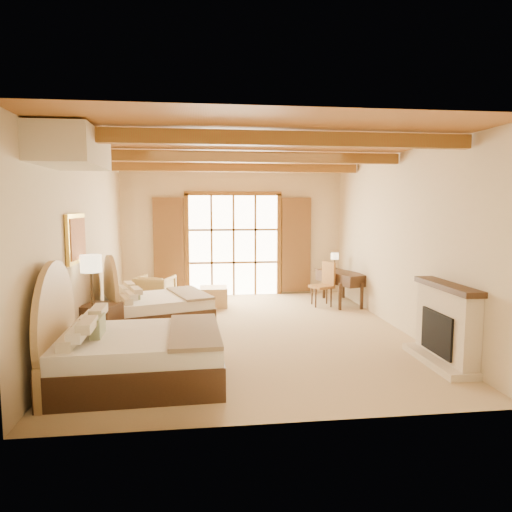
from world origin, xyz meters
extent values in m
plane|color=#CEAF85|center=(0.00, 0.00, 0.00)|extent=(7.00, 7.00, 0.00)
plane|color=beige|center=(0.00, 3.50, 1.60)|extent=(5.50, 0.00, 5.50)
plane|color=beige|center=(-2.75, 0.00, 1.60)|extent=(0.00, 7.00, 7.00)
plane|color=beige|center=(2.75, 0.00, 1.60)|extent=(0.00, 7.00, 7.00)
plane|color=#A9642F|center=(0.00, 0.00, 3.20)|extent=(7.00, 7.00, 0.00)
cube|color=white|center=(0.00, 3.46, 1.25)|extent=(2.20, 0.02, 2.50)
cube|color=brown|center=(-1.60, 3.43, 1.25)|extent=(0.75, 0.06, 2.40)
cube|color=brown|center=(1.60, 3.43, 1.25)|extent=(0.75, 0.06, 2.40)
cube|color=beige|center=(2.62, -2.00, 0.55)|extent=(0.25, 1.30, 1.10)
cube|color=black|center=(2.55, -2.00, 0.45)|extent=(0.18, 0.80, 0.60)
cube|color=beige|center=(2.53, -2.00, 0.05)|extent=(0.45, 1.40, 0.10)
cube|color=#3F2718|center=(2.61, -2.00, 1.12)|extent=(0.30, 1.40, 0.08)
cube|color=yellow|center=(-2.71, -0.75, 1.75)|extent=(0.05, 0.95, 0.75)
cube|color=#DF8746|center=(-2.68, -0.75, 1.75)|extent=(0.02, 0.82, 0.62)
cube|color=beige|center=(-2.40, -2.00, 2.95)|extent=(0.70, 1.40, 0.45)
cube|color=#3F2718|center=(-1.64, -2.18, 0.20)|extent=(2.14, 1.64, 0.41)
cube|color=white|center=(-1.64, -2.18, 0.52)|extent=(2.09, 1.61, 0.22)
cube|color=#837156|center=(-0.93, -2.18, 0.64)|extent=(0.68, 1.63, 0.05)
cube|color=gray|center=(-2.12, -2.18, 0.75)|extent=(0.14, 0.43, 0.24)
cube|color=#3F2718|center=(-1.64, 0.67, 0.18)|extent=(2.16, 1.89, 0.35)
cube|color=white|center=(-1.64, 0.67, 0.45)|extent=(2.12, 1.85, 0.19)
cube|color=#837156|center=(-1.02, 0.67, 0.56)|extent=(0.97, 1.50, 0.04)
cube|color=gray|center=(-2.06, 0.67, 0.65)|extent=(0.22, 0.39, 0.21)
cube|color=#3F2718|center=(-2.46, -0.41, 0.32)|extent=(0.68, 0.68, 0.65)
cylinder|color=#332719|center=(-2.50, -0.78, 0.01)|extent=(0.21, 0.21, 0.03)
cylinder|color=#332719|center=(-2.50, -0.78, 0.66)|extent=(0.04, 0.04, 1.28)
cylinder|color=#FFEBB7|center=(-2.50, -0.78, 1.37)|extent=(0.32, 0.32, 0.26)
imported|color=#A98C4D|center=(-1.85, 2.33, 0.35)|extent=(0.94, 0.96, 0.70)
cube|color=tan|center=(-0.55, 2.15, 0.22)|extent=(0.61, 0.61, 0.44)
cube|color=#3F2718|center=(2.40, 2.09, 0.71)|extent=(1.00, 1.48, 0.05)
cube|color=#3F2718|center=(2.40, 2.09, 0.58)|extent=(0.97, 1.44, 0.21)
cube|color=olive|center=(1.87, 1.92, 0.43)|extent=(0.56, 0.56, 0.06)
cube|color=olive|center=(2.06, 1.92, 0.72)|extent=(0.21, 0.42, 0.53)
cylinder|color=#332719|center=(2.39, 2.68, 0.74)|extent=(0.11, 0.11, 0.02)
cylinder|color=#332719|center=(2.39, 2.68, 0.88)|extent=(0.02, 0.02, 0.27)
cylinder|color=#FFEBB7|center=(2.39, 2.68, 1.04)|extent=(0.19, 0.19, 0.15)
camera|label=1|loc=(-0.84, -7.94, 2.24)|focal=32.00mm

